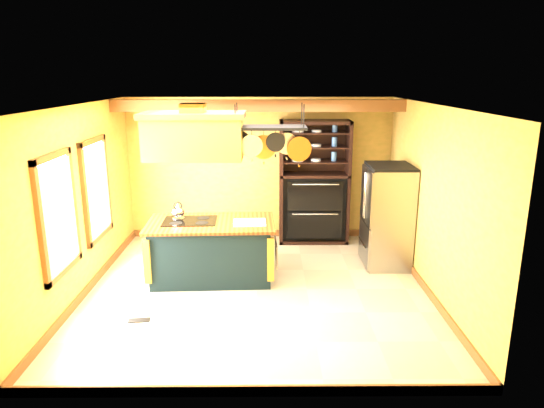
{
  "coord_description": "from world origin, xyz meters",
  "views": [
    {
      "loc": [
        0.17,
        -6.65,
        3.1
      ],
      "look_at": [
        0.22,
        0.3,
        1.24
      ],
      "focal_mm": 32.0,
      "sensor_mm": 36.0,
      "label": 1
    }
  ],
  "objects_px": {
    "range_hood": "(194,134)",
    "refrigerator": "(387,218)",
    "kitchen_island": "(212,250)",
    "hutch": "(314,195)",
    "pot_rack": "(271,136)"
  },
  "relations": [
    {
      "from": "range_hood",
      "to": "hutch",
      "type": "distance_m",
      "value": 2.99
    },
    {
      "from": "range_hood",
      "to": "hutch",
      "type": "bearing_deg",
      "value": 43.14
    },
    {
      "from": "hutch",
      "to": "pot_rack",
      "type": "bearing_deg",
      "value": -114.39
    },
    {
      "from": "kitchen_island",
      "to": "range_hood",
      "type": "relative_size",
      "value": 1.33
    },
    {
      "from": "kitchen_island",
      "to": "refrigerator",
      "type": "xyz_separation_m",
      "value": [
        2.84,
        0.56,
        0.34
      ]
    },
    {
      "from": "pot_rack",
      "to": "range_hood",
      "type": "bearing_deg",
      "value": -180.0
    },
    {
      "from": "kitchen_island",
      "to": "hutch",
      "type": "bearing_deg",
      "value": 43.93
    },
    {
      "from": "range_hood",
      "to": "refrigerator",
      "type": "xyz_separation_m",
      "value": [
        3.03,
        0.56,
        -1.45
      ]
    },
    {
      "from": "refrigerator",
      "to": "hutch",
      "type": "height_order",
      "value": "hutch"
    },
    {
      "from": "range_hood",
      "to": "refrigerator",
      "type": "distance_m",
      "value": 3.41
    },
    {
      "from": "refrigerator",
      "to": "hutch",
      "type": "xyz_separation_m",
      "value": [
        -1.09,
        1.26,
        0.08
      ]
    },
    {
      "from": "range_hood",
      "to": "pot_rack",
      "type": "distance_m",
      "value": 1.11
    },
    {
      "from": "refrigerator",
      "to": "kitchen_island",
      "type": "bearing_deg",
      "value": -168.89
    },
    {
      "from": "pot_rack",
      "to": "refrigerator",
      "type": "height_order",
      "value": "pot_rack"
    },
    {
      "from": "refrigerator",
      "to": "range_hood",
      "type": "bearing_deg",
      "value": -169.58
    }
  ]
}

